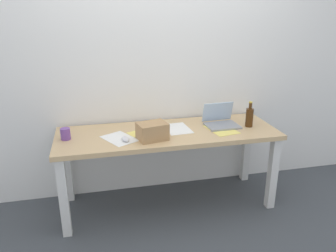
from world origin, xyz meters
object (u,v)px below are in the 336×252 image
at_px(laptop_right, 221,121).
at_px(computer_mouse, 125,139).
at_px(desk, 168,141).
at_px(cardboard_box, 152,131).
at_px(beer_bottle, 249,117).
at_px(coffee_mug, 65,134).

xyz_separation_m(laptop_right, computer_mouse, (-0.89, -0.18, -0.02)).
distance_m(desk, cardboard_box, 0.28).
relative_size(beer_bottle, coffee_mug, 2.44).
distance_m(desk, beer_bottle, 0.77).
bearing_deg(coffee_mug, computer_mouse, -17.37).
relative_size(beer_bottle, cardboard_box, 0.99).
height_order(computer_mouse, coffee_mug, coffee_mug).
distance_m(computer_mouse, cardboard_box, 0.23).
bearing_deg(coffee_mug, desk, -0.58).
bearing_deg(cardboard_box, computer_mouse, 177.73).
bearing_deg(computer_mouse, laptop_right, 1.34).
xyz_separation_m(desk, computer_mouse, (-0.39, -0.14, 0.11)).
bearing_deg(beer_bottle, computer_mouse, -174.92).
distance_m(desk, laptop_right, 0.53).
distance_m(computer_mouse, coffee_mug, 0.50).
bearing_deg(laptop_right, computer_mouse, -168.42).
bearing_deg(beer_bottle, desk, 177.04).
distance_m(laptop_right, cardboard_box, 0.70).
relative_size(laptop_right, beer_bottle, 1.31).
distance_m(desk, coffee_mug, 0.87).
relative_size(desk, cardboard_box, 8.22).
relative_size(desk, laptop_right, 6.33).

